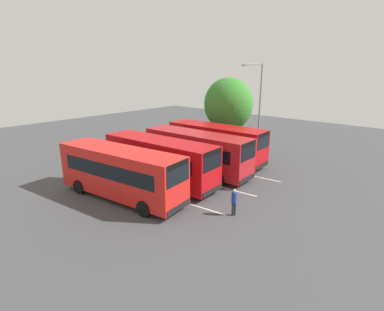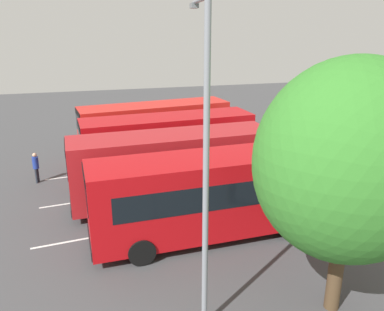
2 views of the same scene
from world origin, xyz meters
name	(u,v)px [view 1 (image 1 of 2)]	position (x,y,z in m)	size (l,w,h in m)	color
ground_plane	(178,176)	(0.00, 0.00, 0.00)	(67.83, 67.83, 0.00)	#424244
bus_far_left	(121,172)	(0.10, -5.54, 1.87)	(9.74, 3.61, 3.41)	red
bus_center_left	(160,160)	(0.00, -1.94, 1.87)	(9.66, 3.04, 3.41)	#B70C11
bus_center_right	(197,151)	(0.57, 1.68, 1.87)	(9.62, 2.88, 3.41)	#AD191E
bus_far_right	(216,142)	(-0.17, 5.27, 1.87)	(9.61, 2.85, 3.41)	#B70C11
pedestrian	(234,200)	(7.15, -2.66, 1.00)	(0.41, 0.41, 1.69)	#232833
street_lamp	(258,104)	(1.47, 9.72, 5.10)	(0.59, 2.83, 8.89)	gray
depot_tree	(228,105)	(-2.45, 10.31, 4.72)	(5.35, 4.81, 7.54)	#4C3823
lane_stripe_outer_left	(143,190)	(0.00, -3.66, 0.00)	(13.70, 0.12, 0.01)	silver
lane_stripe_inner_left	(178,176)	(0.00, 0.00, 0.00)	(13.70, 0.12, 0.01)	silver
lane_stripe_inner_right	(206,166)	(0.00, 3.66, 0.00)	(13.70, 0.12, 0.01)	silver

